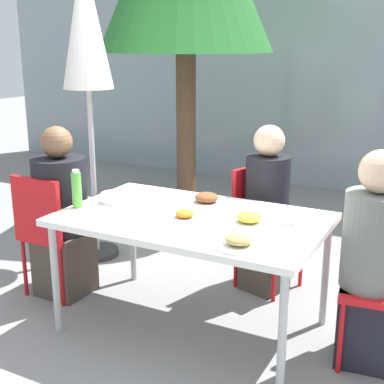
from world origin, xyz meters
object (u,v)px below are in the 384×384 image
object	(u,v)px
bottle	(77,189)
person_far	(266,213)
salad_bowl	(114,197)
closed_umbrella	(86,32)
person_left	(62,218)
person_right	(372,265)
chair_right	(381,271)
drinking_cup	(293,216)
chair_left	(49,226)
chair_far	(261,217)

from	to	relation	value
bottle	person_far	bearing A→B (deg)	44.48
salad_bowl	person_far	bearing A→B (deg)	42.06
closed_umbrella	salad_bowl	bearing A→B (deg)	-43.93
closed_umbrella	bottle	bearing A→B (deg)	-57.54
bottle	salad_bowl	xyz separation A→B (m)	(0.14, 0.20, -0.09)
person_left	person_right	distance (m)	2.07
chair_right	salad_bowl	size ratio (longest dim) A/B	5.13
person_far	drinking_cup	distance (m)	0.73
closed_umbrella	chair_left	bearing A→B (deg)	-76.01
person_right	salad_bowl	world-z (taller)	person_right
closed_umbrella	drinking_cup	distance (m)	2.18
chair_far	salad_bowl	size ratio (longest dim) A/B	5.13
chair_far	bottle	xyz separation A→B (m)	(-0.87, -0.98, 0.34)
chair_far	bottle	size ratio (longest dim) A/B	3.62
chair_far	person_left	bearing A→B (deg)	-40.26
chair_right	drinking_cup	xyz separation A→B (m)	(-0.50, -0.07, 0.26)
person_left	chair_right	distance (m)	2.11
chair_left	person_left	xyz separation A→B (m)	(0.05, 0.08, 0.04)
person_left	bottle	bearing A→B (deg)	-30.90
chair_left	person_right	bearing A→B (deg)	5.92
person_right	bottle	size ratio (longest dim) A/B	4.98
person_right	chair_far	distance (m)	1.12
person_left	person_right	world-z (taller)	person_right
bottle	drinking_cup	world-z (taller)	bottle
chair_left	salad_bowl	xyz separation A→B (m)	(0.50, 0.09, 0.25)
bottle	drinking_cup	xyz separation A→B (m)	(1.30, 0.32, -0.07)
closed_umbrella	drinking_cup	xyz separation A→B (m)	(1.84, -0.54, -1.03)
person_far	bottle	distance (m)	1.33
closed_umbrella	bottle	size ratio (longest dim) A/B	9.92
closed_umbrella	drinking_cup	bearing A→B (deg)	-16.39
person_far	closed_umbrella	xyz separation A→B (m)	(-1.48, -0.05, 1.24)
closed_umbrella	drinking_cup	size ratio (longest dim) A/B	25.83
person_far	closed_umbrella	size ratio (longest dim) A/B	0.50
chair_right	person_right	size ratio (longest dim) A/B	0.73
person_far	bottle	xyz separation A→B (m)	(-0.93, -0.91, 0.28)
salad_bowl	drinking_cup	bearing A→B (deg)	5.91
chair_right	drinking_cup	size ratio (longest dim) A/B	9.42
closed_umbrella	salad_bowl	size ratio (longest dim) A/B	14.06
person_right	person_far	distance (m)	1.02
person_left	drinking_cup	size ratio (longest dim) A/B	12.87
chair_left	chair_right	size ratio (longest dim) A/B	1.00
drinking_cup	salad_bowl	size ratio (longest dim) A/B	0.54
chair_far	bottle	world-z (taller)	bottle
person_right	closed_umbrella	distance (m)	2.67
person_left	salad_bowl	distance (m)	0.49
person_left	bottle	distance (m)	0.47
person_right	salad_bowl	bearing A→B (deg)	-3.26
chair_far	drinking_cup	size ratio (longest dim) A/B	9.42
chair_far	person_far	bearing A→B (deg)	57.97
chair_far	person_far	size ratio (longest dim) A/B	0.73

